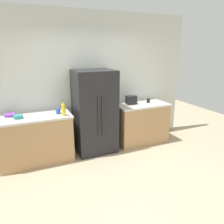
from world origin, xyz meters
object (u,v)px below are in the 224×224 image
(bowl_a, at_px, (10,115))
(bowl_b, at_px, (18,117))
(refrigerator, at_px, (95,112))
(cup_a, at_px, (148,101))
(toaster, at_px, (131,100))
(bottle_a, at_px, (63,110))
(cup_b, at_px, (58,111))

(bowl_a, distance_m, bowl_b, 0.24)
(refrigerator, bearing_deg, bowl_a, 174.26)
(cup_a, bearing_deg, bowl_a, 177.35)
(bowl_a, relative_size, bowl_b, 1.23)
(refrigerator, relative_size, toaster, 7.70)
(toaster, xyz_separation_m, bottle_a, (-1.55, -0.24, 0.02))
(bowl_b, bearing_deg, refrigerator, 1.46)
(toaster, xyz_separation_m, bowl_a, (-2.46, 0.11, -0.07))
(cup_a, relative_size, bowl_b, 0.57)
(toaster, xyz_separation_m, cup_a, (0.43, -0.03, -0.05))
(bottle_a, bearing_deg, toaster, 8.94)
(bottle_a, xyz_separation_m, bowl_b, (-0.77, 0.15, -0.08))
(refrigerator, distance_m, bowl_a, 1.59)
(toaster, height_order, bowl_b, toaster)
(bottle_a, distance_m, cup_b, 0.18)
(toaster, height_order, cup_b, toaster)
(toaster, xyz_separation_m, bowl_b, (-2.32, -0.09, -0.07))
(bowl_b, bearing_deg, cup_a, 1.29)
(refrigerator, bearing_deg, bowl_b, -178.54)
(cup_a, distance_m, cup_b, 2.05)
(cup_b, height_order, bowl_a, cup_b)
(cup_a, bearing_deg, cup_b, -178.36)
(refrigerator, relative_size, cup_b, 15.96)
(bottle_a, xyz_separation_m, cup_b, (-0.07, 0.16, -0.06))
(bowl_a, height_order, bowl_b, bowl_b)
(bottle_a, bearing_deg, bowl_a, 158.95)
(bottle_a, xyz_separation_m, cup_a, (1.98, 0.22, -0.07))
(bowl_a, bearing_deg, refrigerator, -5.74)
(cup_b, height_order, bowl_b, cup_b)
(refrigerator, xyz_separation_m, bowl_a, (-1.58, 0.16, 0.09))
(cup_a, height_order, bowl_a, cup_a)
(cup_a, xyz_separation_m, bowl_b, (-2.75, -0.06, -0.02))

